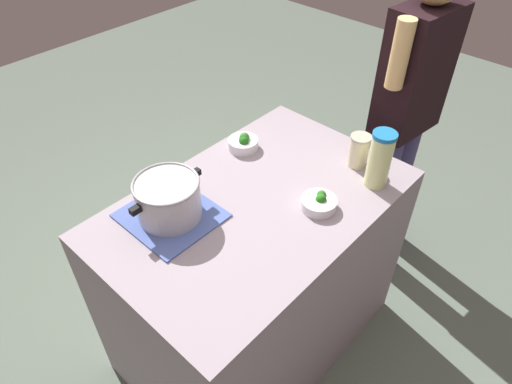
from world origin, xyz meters
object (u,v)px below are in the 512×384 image
at_px(cooking_pot, 168,198).
at_px(lemonade_pitcher, 380,159).
at_px(broccoli_bowl_front, 319,203).
at_px(mason_jar, 359,151).
at_px(broccoli_bowl_center, 243,143).
at_px(person_cook, 405,115).

distance_m(cooking_pot, lemonade_pitcher, 0.83).
relative_size(cooking_pot, broccoli_bowl_front, 2.27).
distance_m(cooking_pot, mason_jar, 0.82).
distance_m(cooking_pot, broccoli_bowl_front, 0.57).
bearing_deg(broccoli_bowl_center, lemonade_pitcher, -71.65).
xyz_separation_m(mason_jar, broccoli_bowl_front, (-0.33, -0.04, -0.05)).
xyz_separation_m(lemonade_pitcher, mason_jar, (0.06, 0.13, -0.05)).
bearing_deg(mason_jar, cooking_pot, 155.67).
height_order(broccoli_bowl_front, broccoli_bowl_center, broccoli_bowl_center).
bearing_deg(mason_jar, person_cook, 5.70).
bearing_deg(person_cook, broccoli_bowl_front, -173.59).
xyz_separation_m(broccoli_bowl_center, person_cook, (0.77, -0.38, -0.04)).
height_order(lemonade_pitcher, broccoli_bowl_front, lemonade_pitcher).
xyz_separation_m(cooking_pot, person_cook, (1.26, -0.28, -0.11)).
height_order(cooking_pot, broccoli_bowl_front, cooking_pot).
height_order(cooking_pot, broccoli_bowl_center, cooking_pot).
xyz_separation_m(lemonade_pitcher, person_cook, (0.58, 0.18, -0.14)).
height_order(lemonade_pitcher, person_cook, person_cook).
height_order(cooking_pot, lemonade_pitcher, lemonade_pitcher).
height_order(cooking_pot, person_cook, person_cook).
relative_size(cooking_pot, person_cook, 0.19).
bearing_deg(lemonade_pitcher, person_cook, 17.03).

